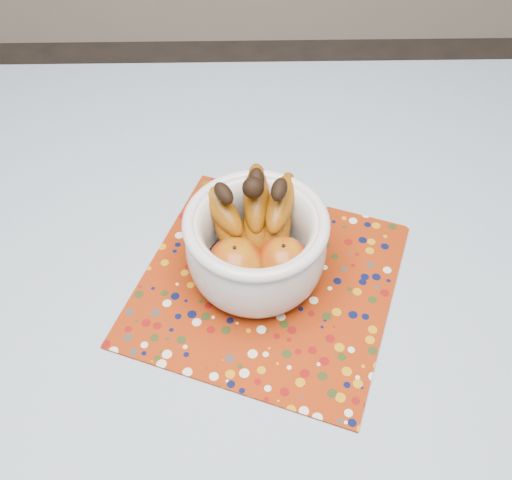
% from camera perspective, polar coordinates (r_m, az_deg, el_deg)
% --- Properties ---
extents(table, '(1.20, 1.20, 0.75)m').
position_cam_1_polar(table, '(0.91, -2.36, -11.81)').
color(table, olive).
rests_on(table, ground).
extents(tablecloth, '(1.32, 1.32, 0.01)m').
position_cam_1_polar(tablecloth, '(0.84, -2.53, -9.15)').
color(tablecloth, '#6285A4').
rests_on(tablecloth, table).
extents(placemat, '(0.46, 0.46, 0.00)m').
position_cam_1_polar(placemat, '(0.88, 1.08, -4.11)').
color(placemat, maroon).
rests_on(placemat, tablecloth).
extents(fruit_bowl, '(0.22, 0.21, 0.16)m').
position_cam_1_polar(fruit_bowl, '(0.84, -0.10, 0.29)').
color(fruit_bowl, silver).
rests_on(fruit_bowl, placemat).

